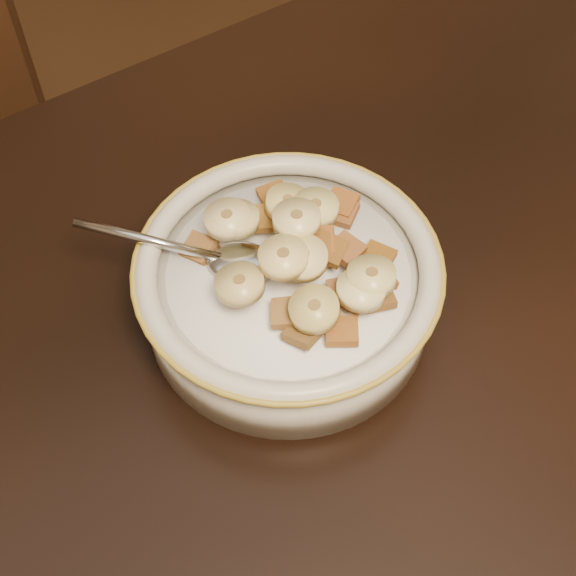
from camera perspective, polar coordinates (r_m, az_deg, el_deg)
cereal_bowl at (r=0.55m, az=0.00°, el=-0.39°), size 0.20×0.20×0.05m
milk at (r=0.53m, az=0.00°, el=1.06°), size 0.16×0.16×0.00m
spoon at (r=0.53m, az=-3.34°, el=1.82°), size 0.06×0.06×0.01m
cereal_square_0 at (r=0.49m, az=1.12°, el=-3.16°), size 0.03×0.03×0.01m
cereal_square_1 at (r=0.55m, az=1.08°, el=5.72°), size 0.03×0.03×0.01m
cereal_square_2 at (r=0.51m, az=6.38°, el=-0.62°), size 0.03×0.03×0.01m
cereal_square_3 at (r=0.55m, az=3.82°, el=5.42°), size 0.03×0.03×0.01m
cereal_square_4 at (r=0.52m, az=6.41°, el=0.73°), size 0.02×0.02×0.01m
cereal_square_5 at (r=0.50m, az=2.37°, el=-1.68°), size 0.02×0.02×0.01m
cereal_square_6 at (r=0.52m, az=2.23°, el=3.28°), size 0.03×0.03×0.01m
cereal_square_7 at (r=0.53m, az=6.39°, el=2.15°), size 0.03×0.03×0.01m
cereal_square_8 at (r=0.51m, az=3.99°, el=-0.19°), size 0.03×0.03×0.01m
cereal_square_9 at (r=0.51m, az=4.52°, el=-0.49°), size 0.03×0.03×0.01m
cereal_square_10 at (r=0.52m, az=4.16°, el=2.77°), size 0.03×0.03×0.01m
cereal_square_11 at (r=0.52m, az=2.95°, el=2.77°), size 0.03×0.03×0.01m
cereal_square_12 at (r=0.51m, az=5.87°, el=0.34°), size 0.02×0.02×0.01m
cereal_square_13 at (r=0.51m, az=-3.37°, el=0.25°), size 0.03×0.03×0.01m
cereal_square_14 at (r=0.54m, az=-6.37°, el=2.84°), size 0.03×0.03×0.01m
cereal_square_15 at (r=0.56m, az=3.83°, el=6.03°), size 0.03×0.03×0.01m
cereal_square_16 at (r=0.56m, az=-1.02°, el=6.63°), size 0.02×0.02×0.01m
cereal_square_17 at (r=0.50m, az=3.86°, el=-3.08°), size 0.03×0.03×0.01m
cereal_square_18 at (r=0.51m, az=0.40°, el=2.51°), size 0.03×0.03×0.01m
cereal_square_19 at (r=0.54m, az=-2.20°, el=4.93°), size 0.03×0.03×0.01m
cereal_square_20 at (r=0.50m, az=-0.02°, el=-1.75°), size 0.03×0.03×0.01m
banana_slice_0 at (r=0.54m, az=1.97°, el=5.71°), size 0.03×0.03×0.01m
banana_slice_1 at (r=0.50m, az=5.21°, el=-0.15°), size 0.04×0.04×0.01m
banana_slice_2 at (r=0.49m, az=-0.34°, el=2.19°), size 0.03×0.03×0.01m
banana_slice_3 at (r=0.50m, az=1.08°, el=2.14°), size 0.03×0.03×0.01m
banana_slice_4 at (r=0.48m, az=1.88°, el=-1.52°), size 0.04×0.04×0.02m
banana_slice_5 at (r=0.51m, az=0.62°, el=4.90°), size 0.03×0.03×0.01m
banana_slice_6 at (r=0.54m, az=0.03°, el=6.00°), size 0.04×0.04×0.01m
banana_slice_7 at (r=0.49m, az=-3.46°, el=0.29°), size 0.04×0.04×0.01m
banana_slice_8 at (r=0.50m, az=5.94°, el=0.82°), size 0.04×0.04×0.01m
banana_slice_9 at (r=0.53m, az=-3.71°, el=4.93°), size 0.04×0.04×0.01m
banana_slice_10 at (r=0.53m, az=-4.35°, el=4.93°), size 0.04×0.04×0.01m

